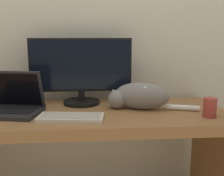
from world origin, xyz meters
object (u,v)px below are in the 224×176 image
monitor (81,71)px  cat (139,96)px  external_keyboard (71,117)px  laptop (12,105)px  coffee_mug (210,107)px

monitor → cat: 0.40m
cat → external_keyboard: bearing=-138.7°
laptop → coffee_mug: size_ratio=3.45×
coffee_mug → cat: bearing=151.8°
laptop → monitor: bearing=38.7°
monitor → laptop: size_ratio=1.79×
cat → coffee_mug: 0.40m
laptop → coffee_mug: laptop is taller
external_keyboard → cat: size_ratio=0.67×
monitor → laptop: monitor is taller
external_keyboard → coffee_mug: coffee_mug is taller
monitor → external_keyboard: size_ratio=1.81×
laptop → external_keyboard: 0.36m
monitor → laptop: (-0.38, -0.19, -0.16)m
monitor → laptop: 0.45m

